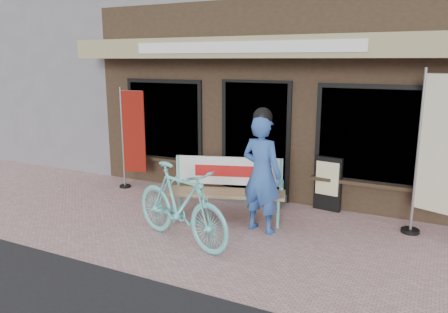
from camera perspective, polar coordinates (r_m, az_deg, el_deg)
The scene contains 9 objects.
ground at distance 6.64m, azimuth -2.73°, elevation -10.06°, with size 70.00×70.00×0.00m, color #CA9B9A.
storefront at distance 10.75m, azimuth 10.61°, elevation 14.67°, with size 7.00×6.77×6.00m.
neighbor_left_near at distance 15.83m, azimuth -20.76°, elevation 14.09°, with size 10.00×7.00×6.40m, color slate.
bench at distance 7.07m, azimuth 0.49°, elevation -3.58°, with size 1.91×1.02×1.01m.
person at distance 6.50m, azimuth 4.94°, elevation -2.00°, with size 0.71×0.54×1.88m.
bicycle at distance 6.19m, azimuth -5.69°, elevation -6.24°, with size 0.53×1.89×1.13m, color #68CCCB.
nobori_red at distance 8.86m, azimuth -11.91°, elevation 2.49°, with size 0.60×0.27×2.03m.
nobori_cream at distance 6.82m, azimuth 25.90°, elevation 0.37°, with size 0.72×0.39×2.45m.
menu_stand at distance 7.70m, azimuth 13.41°, elevation -3.41°, with size 0.48×0.16×0.94m.
Camera 1 is at (3.03, -5.34, 2.55)m, focal length 35.00 mm.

